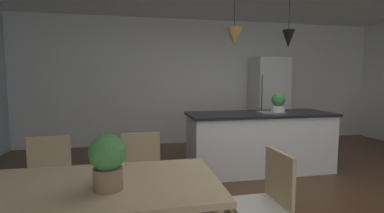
{
  "coord_description": "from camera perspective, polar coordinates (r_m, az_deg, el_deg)",
  "views": [
    {
      "loc": [
        -1.55,
        -2.77,
        1.4
      ],
      "look_at": [
        -0.89,
        0.49,
        1.08
      ],
      "focal_mm": 25.78,
      "sensor_mm": 36.0,
      "label": 1
    }
  ],
  "objects": [
    {
      "name": "vase_on_dining_table",
      "position": [
        1.97,
        -15.44,
        -12.28
      ],
      "size": [
        0.11,
        0.11,
        0.16
      ],
      "color": "silver",
      "rests_on": "dining_table"
    },
    {
      "name": "chair_far_right",
      "position": [
        2.79,
        -10.51,
        -13.91
      ],
      "size": [
        0.42,
        0.42,
        0.87
      ],
      "color": "tan",
      "rests_on": "ground_plane"
    },
    {
      "name": "dining_table",
      "position": [
        2.01,
        -22.91,
        -16.55
      ],
      "size": [
        1.87,
        0.87,
        0.73
      ],
      "color": "#D1B284",
      "rests_on": "ground_plane"
    },
    {
      "name": "chair_kitchen_end",
      "position": [
        2.24,
        14.4,
        -19.06
      ],
      "size": [
        0.41,
        0.41,
        0.87
      ],
      "color": "tan",
      "rests_on": "ground_plane"
    },
    {
      "name": "kitchen_island",
      "position": [
        4.39,
        13.78,
        -6.97
      ],
      "size": [
        2.21,
        0.82,
        0.91
      ],
      "color": "white",
      "rests_on": "ground_plane"
    },
    {
      "name": "chair_far_left",
      "position": [
        2.91,
        -27.87,
        -13.66
      ],
      "size": [
        0.41,
        0.41,
        0.87
      ],
      "color": "tan",
      "rests_on": "ground_plane"
    },
    {
      "name": "wall_back_kitchen",
      "position": [
        6.23,
        3.09,
        5.08
      ],
      "size": [
        10.0,
        0.12,
        2.7
      ],
      "primitive_type": "cube",
      "color": "white",
      "rests_on": "ground_plane"
    },
    {
      "name": "pendant_over_island_aux",
      "position": [
        4.53,
        19.31,
        13.09
      ],
      "size": [
        0.18,
        0.18,
        0.81
      ],
      "color": "black"
    },
    {
      "name": "potted_plant_on_table",
      "position": [
        1.79,
        -17.05,
        -10.45
      ],
      "size": [
        0.23,
        0.23,
        0.35
      ],
      "color": "#8C664C",
      "rests_on": "dining_table"
    },
    {
      "name": "ground_plane",
      "position": [
        3.48,
        17.19,
        -18.81
      ],
      "size": [
        10.0,
        8.4,
        0.04
      ],
      "primitive_type": "cube",
      "color": "#4C301E"
    },
    {
      "name": "pendant_over_island_main",
      "position": [
        4.17,
        8.76,
        14.09
      ],
      "size": [
        0.25,
        0.25,
        0.81
      ],
      "color": "black"
    },
    {
      "name": "refrigerator",
      "position": [
        6.33,
        15.55,
        1.17
      ],
      "size": [
        0.73,
        0.67,
        1.88
      ],
      "color": "silver",
      "rests_on": "ground_plane"
    },
    {
      "name": "potted_plant_on_island",
      "position": [
        4.43,
        17.42,
        0.72
      ],
      "size": [
        0.21,
        0.21,
        0.3
      ],
      "color": "beige",
      "rests_on": "kitchen_island"
    }
  ]
}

